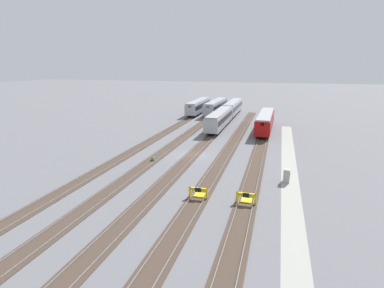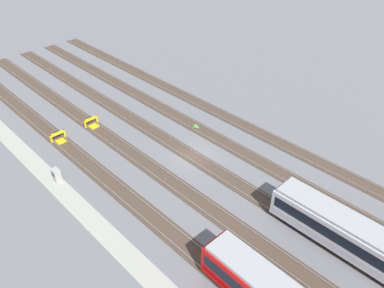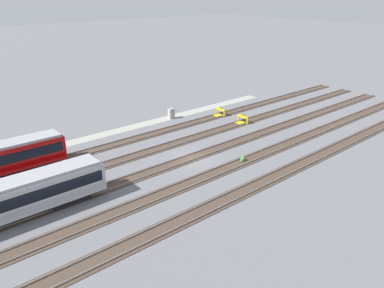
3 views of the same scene
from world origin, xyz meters
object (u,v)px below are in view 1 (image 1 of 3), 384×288
(subway_car_front_row_leftmost, at_px, (233,107))
(subway_car_front_row_rightmost, at_px, (216,106))
(subway_car_front_row_centre, at_px, (199,106))
(bumper_stop_nearest_track, at_px, (246,198))
(bumper_stop_near_inner_track, at_px, (199,193))
(electrical_cabinet, at_px, (286,176))
(subway_car_front_row_right_inner, at_px, (265,121))
(weed_clump, at_px, (153,159))
(subway_car_front_row_left_inner, at_px, (220,119))

(subway_car_front_row_leftmost, height_order, subway_car_front_row_rightmost, same)
(subway_car_front_row_centre, distance_m, bumper_stop_nearest_track, 57.21)
(subway_car_front_row_rightmost, relative_size, bumper_stop_near_inner_track, 9.01)
(subway_car_front_row_centre, relative_size, subway_car_front_row_rightmost, 1.00)
(electrical_cabinet, bearing_deg, subway_car_front_row_right_inner, 7.92)
(weed_clump, bearing_deg, bumper_stop_nearest_track, -124.77)
(subway_car_front_row_centre, relative_size, subway_car_front_row_right_inner, 1.00)
(subway_car_front_row_centre, xyz_separation_m, subway_car_front_row_rightmost, (0.44, -4.87, 0.00))
(subway_car_front_row_right_inner, bearing_deg, electrical_cabinet, -172.08)
(bumper_stop_near_inner_track, bearing_deg, subway_car_front_row_right_inner, -7.75)
(bumper_stop_near_inner_track, distance_m, electrical_cabinet, 11.11)
(subway_car_front_row_right_inner, xyz_separation_m, electrical_cabinet, (-28.26, -3.93, -1.24))
(subway_car_front_row_rightmost, relative_size, electrical_cabinet, 11.29)
(subway_car_front_row_left_inner, distance_m, subway_car_front_row_rightmost, 19.78)
(subway_car_front_row_left_inner, xyz_separation_m, bumper_stop_nearest_track, (-35.07, -9.64, -1.53))
(subway_car_front_row_centre, distance_m, subway_car_front_row_right_inner, 26.90)
(subway_car_front_row_left_inner, bearing_deg, weed_clump, 169.58)
(subway_car_front_row_rightmost, bearing_deg, subway_car_front_row_centre, 95.11)
(bumper_stop_nearest_track, bearing_deg, bumper_stop_near_inner_track, 90.87)
(bumper_stop_near_inner_track, relative_size, electrical_cabinet, 1.25)
(subway_car_front_row_leftmost, relative_size, weed_clump, 19.57)
(subway_car_front_row_leftmost, bearing_deg, subway_car_front_row_rightmost, 84.79)
(subway_car_front_row_centre, distance_m, bumper_stop_near_inner_track, 55.83)
(subway_car_front_row_right_inner, height_order, bumper_stop_nearest_track, subway_car_front_row_right_inner)
(bumper_stop_nearest_track, bearing_deg, subway_car_front_row_right_inner, 0.09)
(subway_car_front_row_centre, bearing_deg, weed_clump, -173.39)
(subway_car_front_row_right_inner, distance_m, weed_clump, 28.96)
(subway_car_front_row_right_inner, bearing_deg, subway_car_front_row_centre, 45.84)
(weed_clump, bearing_deg, electrical_cabinet, -99.68)
(subway_car_front_row_leftmost, relative_size, subway_car_front_row_rightmost, 1.00)
(subway_car_front_row_left_inner, distance_m, subway_car_front_row_right_inner, 9.58)
(subway_car_front_row_rightmost, relative_size, bumper_stop_nearest_track, 9.02)
(subway_car_front_row_left_inner, relative_size, electrical_cabinet, 11.26)
(subway_car_front_row_leftmost, relative_size, subway_car_front_row_right_inner, 1.00)
(subway_car_front_row_right_inner, height_order, bumper_stop_near_inner_track, subway_car_front_row_right_inner)
(subway_car_front_row_centre, height_order, subway_car_front_row_right_inner, same)
(subway_car_front_row_left_inner, distance_m, subway_car_front_row_centre, 21.11)
(subway_car_front_row_leftmost, height_order, subway_car_front_row_centre, same)
(subway_car_front_row_right_inner, bearing_deg, subway_car_front_row_leftmost, 27.06)
(electrical_cabinet, bearing_deg, subway_car_front_row_left_inner, 25.55)
(bumper_stop_near_inner_track, xyz_separation_m, weed_clump, (9.98, 9.42, -0.27))
(subway_car_front_row_right_inner, distance_m, electrical_cabinet, 28.56)
(subway_car_front_row_left_inner, distance_m, electrical_cabinet, 31.35)
(subway_car_front_row_left_inner, bearing_deg, bumper_stop_nearest_track, -164.64)
(bumper_stop_nearest_track, bearing_deg, subway_car_front_row_left_inner, 15.36)
(subway_car_front_row_rightmost, height_order, bumper_stop_near_inner_track, subway_car_front_row_rightmost)
(subway_car_front_row_left_inner, height_order, subway_car_front_row_right_inner, same)
(subway_car_front_row_left_inner, relative_size, bumper_stop_nearest_track, 9.00)
(subway_car_front_row_leftmost, height_order, subway_car_front_row_right_inner, same)
(bumper_stop_nearest_track, height_order, bumper_stop_near_inner_track, same)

